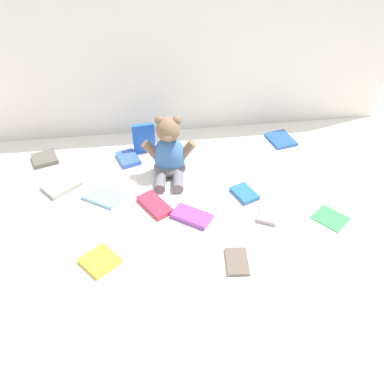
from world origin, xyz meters
TOP-DOWN VIEW (x-y plane):
  - ground_plane at (0.00, 0.00)m, footprint 3.20×3.20m
  - backdrop_drape at (0.00, 0.47)m, footprint 1.82×0.03m
  - teddy_bear at (-0.08, 0.14)m, footprint 0.20×0.19m
  - book_case_0 at (-0.48, 0.11)m, footprint 0.16×0.15m
  - book_case_1 at (-0.33, 0.03)m, footprint 0.16×0.15m
  - book_case_2 at (-0.15, -0.05)m, footprint 0.13×0.15m
  - book_case_3 at (0.08, -0.33)m, footprint 0.08×0.11m
  - book_case_4 at (0.18, -0.02)m, footprint 0.10×0.12m
  - book_case_5 at (0.24, -0.13)m, footprint 0.11×0.13m
  - book_case_6 at (-0.23, 0.25)m, footprint 0.10×0.12m
  - book_case_7 at (0.44, -0.18)m, footprint 0.14×0.14m
  - book_case_8 at (0.42, 0.31)m, footprint 0.12×0.14m
  - book_case_9 at (-0.17, 0.30)m, footprint 0.09×0.03m
  - book_case_10 at (-0.57, 0.29)m, footprint 0.12×0.12m
  - book_case_11 at (-0.03, -0.12)m, footprint 0.15×0.13m
  - book_case_12 at (-0.32, -0.27)m, footprint 0.14×0.14m

SIDE VIEW (x-z plane):
  - ground_plane at x=0.00m, z-range 0.00..0.00m
  - book_case_7 at x=0.44m, z-range 0.00..0.01m
  - book_case_3 at x=0.08m, z-range 0.00..0.01m
  - book_case_8 at x=0.42m, z-range 0.00..0.01m
  - book_case_1 at x=-0.33m, z-range 0.00..0.02m
  - book_case_5 at x=0.24m, z-range 0.00..0.02m
  - book_case_12 at x=-0.32m, z-range 0.00..0.02m
  - book_case_4 at x=0.18m, z-range 0.00..0.02m
  - book_case_11 at x=-0.03m, z-range 0.00..0.02m
  - book_case_0 at x=-0.48m, z-range 0.00..0.02m
  - book_case_2 at x=-0.15m, z-range 0.00..0.02m
  - book_case_6 at x=-0.23m, z-range 0.00..0.02m
  - book_case_10 at x=-0.57m, z-range 0.00..0.02m
  - book_case_9 at x=-0.17m, z-range 0.00..0.13m
  - teddy_bear at x=-0.08m, z-range -0.03..0.21m
  - backdrop_drape at x=0.00m, z-range 0.00..0.78m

